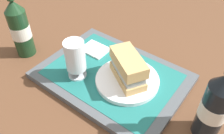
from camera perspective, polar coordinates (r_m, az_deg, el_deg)
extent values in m
plane|color=brown|center=(0.75, 0.00, -2.84)|extent=(3.00, 3.00, 0.00)
cube|color=#4C5156|center=(0.74, 0.00, -2.29)|extent=(0.44, 0.32, 0.02)
cube|color=#1E6B66|center=(0.73, 0.00, -1.70)|extent=(0.38, 0.27, 0.00)
cylinder|color=white|center=(0.70, 3.59, -3.35)|extent=(0.19, 0.19, 0.01)
cube|color=tan|center=(0.69, 3.66, -2.24)|extent=(0.14, 0.12, 0.02)
cube|color=#9EA3A8|center=(0.67, 3.73, -1.03)|extent=(0.13, 0.11, 0.02)
cube|color=silver|center=(0.67, 3.77, -0.28)|extent=(0.12, 0.10, 0.01)
sphere|color=#47932D|center=(0.69, 2.12, 2.98)|extent=(0.04, 0.04, 0.04)
cube|color=tan|center=(0.65, 3.86, 1.15)|extent=(0.14, 0.12, 0.04)
cylinder|color=silver|center=(0.73, -8.36, -1.79)|extent=(0.06, 0.06, 0.01)
cylinder|color=silver|center=(0.72, -8.48, -0.93)|extent=(0.01, 0.01, 0.02)
cylinder|color=silver|center=(0.68, -8.97, 2.70)|extent=(0.06, 0.06, 0.09)
cylinder|color=gold|center=(0.69, -8.82, 1.61)|extent=(0.06, 0.06, 0.06)
cylinder|color=white|center=(0.67, -9.14, 3.89)|extent=(0.05, 0.05, 0.01)
cube|color=white|center=(0.82, -4.13, 4.30)|extent=(0.09, 0.07, 0.01)
cylinder|color=#19381E|center=(0.85, -21.14, 7.65)|extent=(0.06, 0.06, 0.17)
cylinder|color=silver|center=(0.85, -21.28, 8.11)|extent=(0.07, 0.07, 0.05)
cone|color=#19381E|center=(0.80, -22.95, 13.57)|extent=(0.06, 0.06, 0.04)
cylinder|color=black|center=(0.61, 23.22, -9.90)|extent=(0.06, 0.06, 0.17)
cylinder|color=silver|center=(0.60, 23.43, -9.41)|extent=(0.07, 0.07, 0.05)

